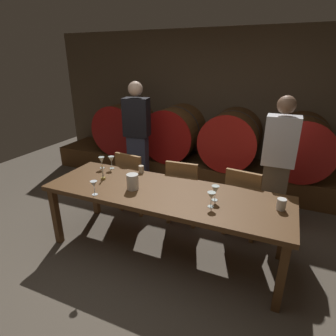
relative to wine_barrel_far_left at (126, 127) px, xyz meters
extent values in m
plane|color=brown|center=(1.54, -2.26, -0.83)|extent=(8.25, 8.25, 0.00)
cube|color=brown|center=(1.54, 0.55, 0.43)|extent=(6.35, 0.24, 2.53)
cube|color=brown|center=(1.54, 0.00, -0.64)|extent=(5.71, 0.90, 0.38)
cylinder|color=#513319|center=(0.00, 0.00, 0.00)|extent=(0.89, 0.87, 0.89)
cylinder|color=#9E1411|center=(0.00, -0.45, 0.00)|extent=(0.91, 0.03, 0.91)
cylinder|color=#9E1411|center=(0.00, 0.45, 0.00)|extent=(0.91, 0.03, 0.91)
cylinder|color=#2D2D33|center=(0.00, 0.00, 0.00)|extent=(0.90, 0.04, 0.90)
cylinder|color=brown|center=(1.02, 0.00, 0.00)|extent=(0.89, 0.87, 0.89)
cylinder|color=#9E1411|center=(1.02, -0.45, 0.00)|extent=(0.91, 0.03, 0.91)
cylinder|color=#9E1411|center=(1.02, 0.45, 0.00)|extent=(0.91, 0.03, 0.91)
cylinder|color=#2D2D33|center=(1.02, 0.00, 0.00)|extent=(0.90, 0.04, 0.90)
cylinder|color=#513319|center=(2.02, 0.00, 0.00)|extent=(0.89, 0.87, 0.89)
cylinder|color=#B21C16|center=(2.02, -0.45, 0.00)|extent=(0.91, 0.03, 0.91)
cylinder|color=#B21C16|center=(2.02, 0.45, 0.00)|extent=(0.91, 0.03, 0.91)
cylinder|color=#2D2D33|center=(2.02, 0.00, 0.00)|extent=(0.90, 0.04, 0.90)
cylinder|color=#513319|center=(3.07, 0.00, 0.00)|extent=(0.89, 0.87, 0.89)
cylinder|color=#B21C16|center=(3.07, -0.45, 0.00)|extent=(0.91, 0.03, 0.91)
cylinder|color=#B21C16|center=(3.07, 0.45, 0.00)|extent=(0.91, 0.03, 0.91)
cylinder|color=#2D2D33|center=(3.07, 0.00, 0.00)|extent=(0.90, 0.04, 0.90)
cube|color=brown|center=(1.73, -2.08, -0.11)|extent=(2.59, 0.84, 0.05)
cube|color=brown|center=(0.52, -2.44, -0.48)|extent=(0.07, 0.07, 0.69)
cube|color=brown|center=(2.95, -2.44, -0.48)|extent=(0.07, 0.07, 0.69)
cube|color=brown|center=(0.52, -1.71, -0.48)|extent=(0.07, 0.07, 0.69)
cube|color=brown|center=(2.95, -1.71, -0.48)|extent=(0.07, 0.07, 0.69)
cube|color=olive|center=(0.98, -1.36, -0.39)|extent=(0.44, 0.44, 0.04)
cube|color=olive|center=(0.97, -1.54, -0.16)|extent=(0.40, 0.08, 0.42)
cube|color=olive|center=(1.17, -1.21, -0.62)|extent=(0.05, 0.05, 0.42)
cube|color=olive|center=(0.83, -1.17, -0.62)|extent=(0.05, 0.05, 0.42)
cube|color=olive|center=(1.14, -1.55, -0.62)|extent=(0.05, 0.05, 0.42)
cube|color=olive|center=(0.80, -1.51, -0.62)|extent=(0.05, 0.05, 0.42)
cube|color=olive|center=(1.71, -1.37, -0.39)|extent=(0.43, 0.43, 0.04)
cube|color=olive|center=(1.72, -1.55, -0.16)|extent=(0.40, 0.07, 0.42)
cube|color=olive|center=(1.87, -1.19, -0.62)|extent=(0.05, 0.05, 0.42)
cube|color=olive|center=(1.53, -1.21, -0.62)|extent=(0.05, 0.05, 0.42)
cube|color=olive|center=(1.89, -1.53, -0.62)|extent=(0.05, 0.05, 0.42)
cube|color=olive|center=(1.55, -1.55, -0.62)|extent=(0.05, 0.05, 0.42)
cube|color=olive|center=(2.48, -1.35, -0.39)|extent=(0.45, 0.45, 0.04)
cube|color=olive|center=(2.45, -1.53, -0.16)|extent=(0.40, 0.09, 0.42)
cube|color=olive|center=(2.67, -1.21, -0.62)|extent=(0.05, 0.05, 0.42)
cube|color=olive|center=(2.33, -1.16, -0.62)|extent=(0.05, 0.05, 0.42)
cube|color=olive|center=(2.62, -1.55, -0.62)|extent=(0.05, 0.05, 0.42)
cube|color=olive|center=(2.29, -1.50, -0.62)|extent=(0.05, 0.05, 0.42)
cube|color=#33384C|center=(0.71, -0.82, -0.37)|extent=(0.33, 0.25, 0.93)
cube|color=black|center=(0.71, -0.82, 0.39)|extent=(0.42, 0.30, 0.57)
sphere|color=beige|center=(0.71, -0.82, 0.80)|extent=(0.22, 0.22, 0.22)
cube|color=brown|center=(2.78, -1.01, -0.41)|extent=(0.30, 0.20, 0.83)
cube|color=silver|center=(2.78, -1.01, 0.30)|extent=(0.38, 0.24, 0.60)
sphere|color=#8C664C|center=(2.78, -1.01, 0.72)|extent=(0.21, 0.21, 0.21)
cylinder|color=olive|center=(0.95, -2.07, -0.08)|extent=(0.05, 0.05, 0.02)
cylinder|color=#EDE5CC|center=(0.95, -2.07, 0.00)|extent=(0.02, 0.02, 0.14)
cone|color=yellow|center=(0.95, -2.07, 0.08)|extent=(0.01, 0.01, 0.02)
cylinder|color=white|center=(1.39, -2.15, -0.01)|extent=(0.13, 0.13, 0.17)
cylinder|color=silver|center=(0.73, -1.78, -0.09)|extent=(0.06, 0.06, 0.00)
cylinder|color=silver|center=(0.73, -1.78, -0.05)|extent=(0.01, 0.01, 0.07)
cone|color=silver|center=(0.73, -1.78, 0.02)|extent=(0.08, 0.08, 0.08)
cylinder|color=silver|center=(0.85, -1.74, -0.09)|extent=(0.06, 0.06, 0.00)
cylinder|color=silver|center=(0.85, -1.74, -0.04)|extent=(0.01, 0.01, 0.08)
cone|color=silver|center=(0.85, -1.74, 0.04)|extent=(0.08, 0.08, 0.07)
cylinder|color=white|center=(1.11, -2.43, -0.09)|extent=(0.06, 0.06, 0.00)
cylinder|color=white|center=(1.11, -2.43, -0.04)|extent=(0.01, 0.01, 0.08)
cone|color=white|center=(1.11, -2.43, 0.03)|extent=(0.07, 0.07, 0.07)
cylinder|color=silver|center=(2.26, -2.20, -0.09)|extent=(0.06, 0.06, 0.00)
cylinder|color=silver|center=(2.26, -2.20, -0.05)|extent=(0.01, 0.01, 0.08)
cone|color=silver|center=(2.26, -2.20, 0.03)|extent=(0.08, 0.08, 0.07)
cylinder|color=silver|center=(2.26, -2.06, -0.09)|extent=(0.06, 0.06, 0.00)
cylinder|color=silver|center=(2.26, -2.06, -0.05)|extent=(0.01, 0.01, 0.07)
cone|color=silver|center=(2.26, -2.06, 0.02)|extent=(0.08, 0.08, 0.08)
cylinder|color=beige|center=(1.26, -1.71, -0.05)|extent=(0.06, 0.06, 0.09)
cylinder|color=white|center=(2.87, -1.99, -0.04)|extent=(0.08, 0.08, 0.11)
camera|label=1|loc=(2.79, -4.44, 1.20)|focal=29.32mm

